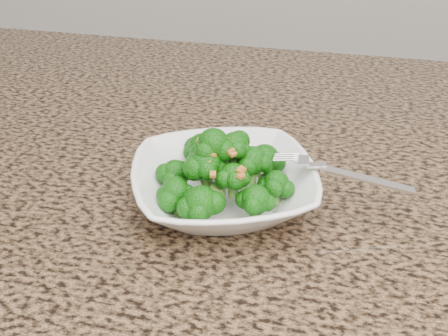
% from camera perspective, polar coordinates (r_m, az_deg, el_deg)
% --- Properties ---
extents(granite_counter, '(1.64, 1.04, 0.03)m').
position_cam_1_polar(granite_counter, '(0.70, 12.33, -3.57)').
color(granite_counter, brown).
rests_on(granite_counter, cabinet).
extents(bowl, '(0.27, 0.27, 0.05)m').
position_cam_1_polar(bowl, '(0.64, 0.00, -1.88)').
color(bowl, white).
rests_on(bowl, granite_counter).
extents(broccoli_pile, '(0.18, 0.18, 0.06)m').
position_cam_1_polar(broccoli_pile, '(0.61, 0.00, 2.67)').
color(broccoli_pile, '#12610B').
rests_on(broccoli_pile, bowl).
extents(garlic_topping, '(0.11, 0.11, 0.01)m').
position_cam_1_polar(garlic_topping, '(0.60, 0.00, 5.63)').
color(garlic_topping, '#BA752D').
rests_on(garlic_topping, broccoli_pile).
extents(fork, '(0.18, 0.05, 0.01)m').
position_cam_1_polar(fork, '(0.63, 9.73, 0.26)').
color(fork, silver).
rests_on(fork, bowl).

